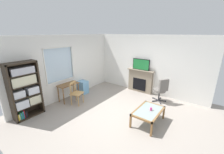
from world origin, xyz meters
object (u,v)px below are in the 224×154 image
at_px(coffee_table, 148,112).
at_px(tv, 141,64).
at_px(desk_under_window, 68,87).
at_px(office_chair, 161,89).
at_px(wooden_chair, 76,93).
at_px(sippy_cup, 151,109).
at_px(bookshelf, 25,89).
at_px(plastic_drawer_unit, 83,87).
at_px(fireplace, 140,81).

bearing_deg(coffee_table, tv, 31.95).
height_order(desk_under_window, coffee_table, desk_under_window).
bearing_deg(office_chair, desk_under_window, 123.71).
xyz_separation_m(wooden_chair, sippy_cup, (0.52, -2.83, 0.02)).
relative_size(bookshelf, office_chair, 1.85).
xyz_separation_m(plastic_drawer_unit, coffee_table, (-0.39, -3.34, 0.09)).
height_order(desk_under_window, fireplace, fireplace).
xyz_separation_m(desk_under_window, office_chair, (2.08, -3.11, -0.02)).
distance_m(office_chair, sippy_cup, 1.61).
xyz_separation_m(wooden_chair, fireplace, (2.62, -1.45, 0.07)).
height_order(wooden_chair, plastic_drawer_unit, wooden_chair).
bearing_deg(office_chair, tv, 67.15).
relative_size(wooden_chair, tv, 1.12).
height_order(desk_under_window, wooden_chair, wooden_chair).
height_order(plastic_drawer_unit, office_chair, office_chair).
relative_size(tv, coffee_table, 0.74).
relative_size(desk_under_window, tv, 1.06).
bearing_deg(fireplace, coffee_table, -148.27).
bearing_deg(office_chair, plastic_drawer_unit, 111.56).
bearing_deg(sippy_cup, coffee_table, 124.71).
xyz_separation_m(wooden_chair, plastic_drawer_unit, (0.87, 0.57, -0.17)).
bearing_deg(wooden_chair, sippy_cup, -79.54).
xyz_separation_m(plastic_drawer_unit, tv, (1.73, -2.02, 1.03)).
relative_size(coffee_table, sippy_cup, 12.11).
bearing_deg(office_chair, wooden_chair, 129.19).
distance_m(bookshelf, fireplace, 4.66).
bearing_deg(fireplace, bookshelf, 153.48).
bearing_deg(bookshelf, office_chair, -41.43).
distance_m(desk_under_window, tv, 3.31).
bearing_deg(plastic_drawer_unit, desk_under_window, -176.54).
bearing_deg(coffee_table, wooden_chair, 99.85).
bearing_deg(sippy_cup, wooden_chair, 100.46).
bearing_deg(plastic_drawer_unit, fireplace, -48.99).
distance_m(fireplace, sippy_cup, 2.51).
distance_m(desk_under_window, sippy_cup, 3.38).
bearing_deg(sippy_cup, tv, 33.60).
height_order(bookshelf, wooden_chair, bookshelf).
xyz_separation_m(desk_under_window, tv, (2.56, -1.97, 0.74)).
distance_m(desk_under_window, fireplace, 3.24).
bearing_deg(tv, desk_under_window, 142.51).
bearing_deg(fireplace, plastic_drawer_unit, 131.01).
distance_m(wooden_chair, fireplace, 3.00).
bearing_deg(fireplace, sippy_cup, -146.63).
bearing_deg(plastic_drawer_unit, tv, -49.28).
xyz_separation_m(fireplace, sippy_cup, (-2.10, -1.38, -0.05)).
relative_size(desk_under_window, sippy_cup, 9.43).
bearing_deg(plastic_drawer_unit, office_chair, -68.44).
xyz_separation_m(desk_under_window, fireplace, (2.58, -1.97, -0.04)).
relative_size(wooden_chair, office_chair, 0.90).
xyz_separation_m(wooden_chair, coffee_table, (0.48, -2.77, -0.08)).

